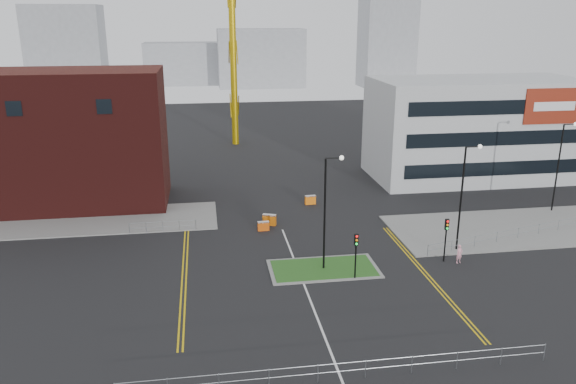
% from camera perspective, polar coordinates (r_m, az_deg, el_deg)
% --- Properties ---
extents(ground, '(200.00, 200.00, 0.00)m').
position_cam_1_polar(ground, '(37.47, 3.20, -13.18)').
color(ground, black).
rests_on(ground, ground).
extents(pavement_left, '(28.00, 8.00, 0.12)m').
position_cam_1_polar(pavement_left, '(58.30, -21.19, -2.85)').
color(pavement_left, slate).
rests_on(pavement_left, ground).
extents(pavement_right, '(24.00, 10.00, 0.12)m').
position_cam_1_polar(pavement_right, '(57.16, 22.33, -3.38)').
color(pavement_right, slate).
rests_on(pavement_right, ground).
extents(island_kerb, '(8.60, 4.60, 0.08)m').
position_cam_1_polar(island_kerb, '(44.75, 3.63, -7.78)').
color(island_kerb, slate).
rests_on(island_kerb, ground).
extents(grass_island, '(8.00, 4.00, 0.12)m').
position_cam_1_polar(grass_island, '(44.74, 3.63, -7.76)').
color(grass_island, '#24511B').
rests_on(grass_island, ground).
extents(brick_building, '(24.20, 10.07, 14.24)m').
position_cam_1_polar(brick_building, '(62.88, -23.41, 4.76)').
color(brick_building, '#411210').
rests_on(brick_building, ground).
extents(office_block, '(25.00, 12.20, 12.00)m').
position_cam_1_polar(office_block, '(72.70, 18.50, 6.14)').
color(office_block, '#B7BABC').
rests_on(office_block, ground).
extents(streetlamp_island, '(1.46, 0.36, 9.18)m').
position_cam_1_polar(streetlamp_island, '(42.80, 4.05, -1.23)').
color(streetlamp_island, black).
rests_on(streetlamp_island, ground).
extents(streetlamp_right_near, '(1.46, 0.36, 9.18)m').
position_cam_1_polar(streetlamp_right_near, '(48.54, 17.49, 0.25)').
color(streetlamp_right_near, black).
rests_on(streetlamp_right_near, ground).
extents(streetlamp_right_far, '(1.46, 0.36, 9.18)m').
position_cam_1_polar(streetlamp_right_far, '(62.22, 25.98, 2.94)').
color(streetlamp_right_far, black).
rests_on(streetlamp_right_far, ground).
extents(traffic_light_island, '(0.28, 0.33, 3.65)m').
position_cam_1_polar(traffic_light_island, '(42.39, 6.93, -5.62)').
color(traffic_light_island, black).
rests_on(traffic_light_island, ground).
extents(traffic_light_right, '(0.28, 0.33, 3.65)m').
position_cam_1_polar(traffic_light_right, '(46.79, 15.78, -3.92)').
color(traffic_light_right, black).
rests_on(traffic_light_right, ground).
extents(railing_front, '(24.05, 0.05, 1.10)m').
position_cam_1_polar(railing_front, '(32.13, 5.50, -17.31)').
color(railing_front, gray).
rests_on(railing_front, ground).
extents(railing_left, '(6.05, 0.05, 1.10)m').
position_cam_1_polar(railing_left, '(52.97, -12.61, -3.27)').
color(railing_left, gray).
rests_on(railing_left, ground).
extents(railing_right, '(19.05, 5.05, 1.10)m').
position_cam_1_polar(railing_right, '(54.17, 22.36, -3.69)').
color(railing_right, gray).
rests_on(railing_right, ground).
extents(centre_line, '(0.15, 30.00, 0.01)m').
position_cam_1_polar(centre_line, '(39.17, 2.59, -11.71)').
color(centre_line, silver).
rests_on(centre_line, ground).
extents(yellow_left_a, '(0.12, 24.00, 0.01)m').
position_cam_1_polar(yellow_left_a, '(45.74, -10.63, -7.53)').
color(yellow_left_a, gold).
rests_on(yellow_left_a, ground).
extents(yellow_left_b, '(0.12, 24.00, 0.01)m').
position_cam_1_polar(yellow_left_b, '(45.73, -10.26, -7.52)').
color(yellow_left_b, gold).
rests_on(yellow_left_b, ground).
extents(yellow_right_a, '(0.12, 20.00, 0.01)m').
position_cam_1_polar(yellow_right_a, '(45.16, 13.61, -8.08)').
color(yellow_right_a, gold).
rests_on(yellow_right_a, ground).
extents(yellow_right_b, '(0.12, 20.00, 0.01)m').
position_cam_1_polar(yellow_right_b, '(45.27, 13.97, -8.04)').
color(yellow_right_b, gold).
rests_on(yellow_right_b, ground).
extents(skyline_a, '(18.00, 12.00, 22.00)m').
position_cam_1_polar(skyline_a, '(155.34, -21.56, 13.22)').
color(skyline_a, gray).
rests_on(skyline_a, ground).
extents(skyline_b, '(24.00, 12.00, 16.00)m').
position_cam_1_polar(skyline_b, '(162.80, -2.77, 13.44)').
color(skyline_b, gray).
rests_on(skyline_b, ground).
extents(skyline_c, '(14.00, 12.00, 28.00)m').
position_cam_1_polar(skyline_c, '(165.00, 10.02, 15.35)').
color(skyline_c, gray).
rests_on(skyline_c, ground).
extents(skyline_d, '(30.00, 12.00, 12.00)m').
position_cam_1_polar(skyline_d, '(172.05, -9.25, 12.78)').
color(skyline_d, gray).
rests_on(skyline_d, ground).
extents(pedestrian, '(0.66, 0.53, 1.56)m').
position_cam_1_polar(pedestrian, '(47.51, 17.01, -6.03)').
color(pedestrian, pink).
rests_on(pedestrian, ground).
extents(barrier_left, '(1.07, 0.38, 0.89)m').
position_cam_1_polar(barrier_left, '(52.27, -2.52, -3.44)').
color(barrier_left, '#DF530C').
rests_on(barrier_left, ground).
extents(barrier_mid, '(1.34, 0.85, 1.07)m').
position_cam_1_polar(barrier_mid, '(53.59, -1.90, -2.79)').
color(barrier_mid, '#C95C0B').
rests_on(barrier_mid, ground).
extents(barrier_right, '(1.17, 0.48, 0.96)m').
position_cam_1_polar(barrier_right, '(59.55, 2.28, -0.77)').
color(barrier_right, orange).
rests_on(barrier_right, ground).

